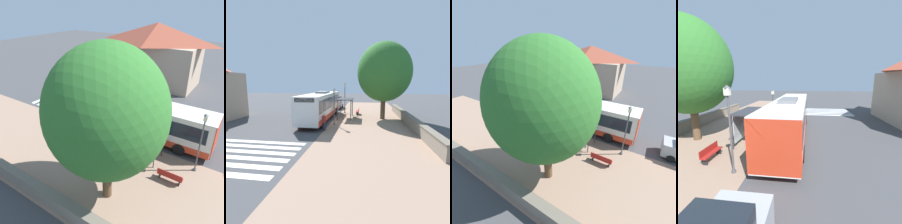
% 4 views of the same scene
% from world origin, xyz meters
% --- Properties ---
extents(ground_plane, '(120.00, 120.00, 0.00)m').
position_xyz_m(ground_plane, '(0.00, 0.00, 0.00)').
color(ground_plane, '#424244').
rests_on(ground_plane, ground).
extents(sidewalk_plaza, '(9.00, 44.00, 0.02)m').
position_xyz_m(sidewalk_plaza, '(-4.50, 0.00, 0.01)').
color(sidewalk_plaza, '#937560').
rests_on(sidewalk_plaza, ground).
extents(crosswalk_stripes, '(9.00, 5.25, 0.01)m').
position_xyz_m(crosswalk_stripes, '(5.00, 10.47, 0.00)').
color(crosswalk_stripes, silver).
rests_on(crosswalk_stripes, ground).
extents(stone_wall, '(0.60, 20.00, 1.10)m').
position_xyz_m(stone_wall, '(-8.55, 0.00, 0.56)').
color(stone_wall, slate).
rests_on(stone_wall, ground).
extents(background_building, '(7.32, 12.33, 8.40)m').
position_xyz_m(background_building, '(15.56, 3.86, 4.32)').
color(background_building, tan).
rests_on(background_building, ground).
extents(bus, '(2.64, 12.28, 3.47)m').
position_xyz_m(bus, '(1.57, -1.09, 1.80)').
color(bus, silver).
rests_on(bus, ground).
extents(bus_shelter, '(1.90, 3.41, 2.54)m').
position_xyz_m(bus_shelter, '(-1.51, -2.30, 2.14)').
color(bus_shelter, '#2D2D33').
rests_on(bus_shelter, ground).
extents(pedestrian, '(0.34, 0.22, 1.66)m').
position_xyz_m(pedestrian, '(0.00, 4.18, 0.97)').
color(pedestrian, '#2D3347').
rests_on(pedestrian, ground).
extents(bench, '(0.40, 1.71, 0.88)m').
position_xyz_m(bench, '(-2.83, -5.32, 0.48)').
color(bench, maroon).
rests_on(bench, ground).
extents(street_lamp_near, '(0.28, 0.28, 4.60)m').
position_xyz_m(street_lamp_near, '(-0.78, -6.47, 2.72)').
color(street_lamp_near, '#4C4C51').
rests_on(street_lamp_near, ground).
extents(street_lamp_far, '(0.28, 0.28, 3.94)m').
position_xyz_m(street_lamp_far, '(-0.54, 1.67, 2.35)').
color(street_lamp_far, '#4C4C51').
rests_on(street_lamp_far, ground).
extents(shade_tree, '(6.52, 6.52, 9.41)m').
position_xyz_m(shade_tree, '(-6.04, -2.45, 5.81)').
color(shade_tree, brown).
rests_on(shade_tree, ground).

